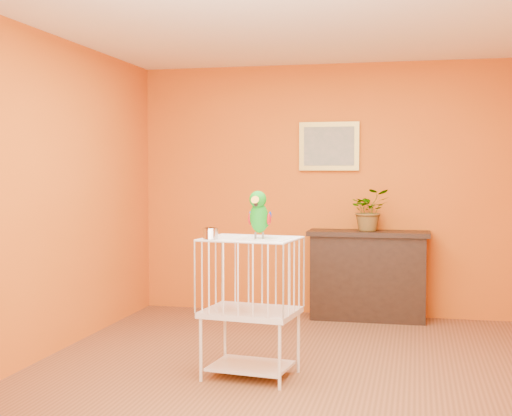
# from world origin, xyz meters

# --- Properties ---
(ground) EXTENTS (4.50, 4.50, 0.00)m
(ground) POSITION_xyz_m (0.00, 0.00, 0.00)
(ground) COLOR brown
(ground) RESTS_ON ground
(room_shell) EXTENTS (4.50, 4.50, 4.50)m
(room_shell) POSITION_xyz_m (0.00, 0.00, 1.58)
(room_shell) COLOR #CC5B13
(room_shell) RESTS_ON ground
(console_cabinet) EXTENTS (1.20, 0.43, 0.89)m
(console_cabinet) POSITION_xyz_m (0.42, 2.04, 0.45)
(console_cabinet) COLOR black
(console_cabinet) RESTS_ON ground
(potted_plant) EXTENTS (0.49, 0.52, 0.33)m
(potted_plant) POSITION_xyz_m (0.43, 2.01, 1.06)
(potted_plant) COLOR #26722D
(potted_plant) RESTS_ON console_cabinet
(framed_picture) EXTENTS (0.62, 0.04, 0.50)m
(framed_picture) POSITION_xyz_m (0.00, 2.22, 1.75)
(framed_picture) COLOR gold
(framed_picture) RESTS_ON room_shell
(birdcage) EXTENTS (0.71, 0.58, 1.01)m
(birdcage) POSITION_xyz_m (-0.27, -0.17, 0.53)
(birdcage) COLOR silver
(birdcage) RESTS_ON ground
(feed_cup) EXTENTS (0.11, 0.11, 0.08)m
(feed_cup) POSITION_xyz_m (-0.53, -0.33, 1.06)
(feed_cup) COLOR silver
(feed_cup) RESTS_ON birdcage
(parrot) EXTENTS (0.17, 0.31, 0.35)m
(parrot) POSITION_xyz_m (-0.21, -0.19, 1.19)
(parrot) COLOR #59544C
(parrot) RESTS_ON birdcage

